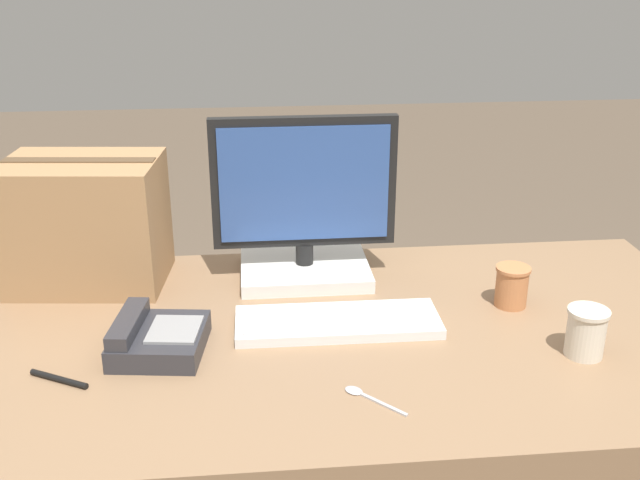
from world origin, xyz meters
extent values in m
cube|color=#8C6B4C|center=(0.00, 0.00, 0.38)|extent=(1.80, 0.90, 0.76)
cube|color=white|center=(-0.02, 0.29, 0.77)|extent=(0.32, 0.25, 0.03)
cylinder|color=black|center=(-0.02, 0.29, 0.82)|extent=(0.04, 0.04, 0.05)
cube|color=black|center=(-0.02, 0.29, 1.00)|extent=(0.45, 0.03, 0.32)
cube|color=#2D4C8C|center=(-0.02, 0.28, 1.00)|extent=(0.41, 0.01, 0.28)
cube|color=silver|center=(0.03, 0.02, 0.77)|extent=(0.45, 0.16, 0.02)
cube|color=silver|center=(0.03, 0.02, 0.78)|extent=(0.41, 0.13, 0.01)
cube|color=#2D2D33|center=(-0.35, -0.05, 0.78)|extent=(0.20, 0.21, 0.05)
cube|color=#2D2D33|center=(-0.41, -0.04, 0.82)|extent=(0.07, 0.19, 0.03)
cube|color=gray|center=(-0.31, -0.05, 0.81)|extent=(0.11, 0.13, 0.01)
cylinder|color=#BC7547|center=(0.44, 0.08, 0.80)|extent=(0.07, 0.07, 0.09)
cylinder|color=#BC7547|center=(0.44, 0.08, 0.85)|extent=(0.08, 0.08, 0.01)
cylinder|color=beige|center=(0.51, -0.15, 0.80)|extent=(0.08, 0.08, 0.09)
cylinder|color=beige|center=(0.51, -0.15, 0.85)|extent=(0.08, 0.08, 0.01)
cube|color=#B2B2B7|center=(0.08, -0.29, 0.76)|extent=(0.08, 0.08, 0.00)
ellipsoid|color=#B2B2B7|center=(0.03, -0.24, 0.76)|extent=(0.04, 0.05, 0.00)
cube|color=#9E754C|center=(-0.55, 0.31, 0.91)|extent=(0.38, 0.29, 0.31)
cube|color=brown|center=(-0.55, 0.31, 1.07)|extent=(0.36, 0.07, 0.00)
cylinder|color=black|center=(-0.53, -0.15, 0.76)|extent=(0.12, 0.07, 0.01)
camera|label=1|loc=(-0.15, -1.42, 1.54)|focal=42.00mm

